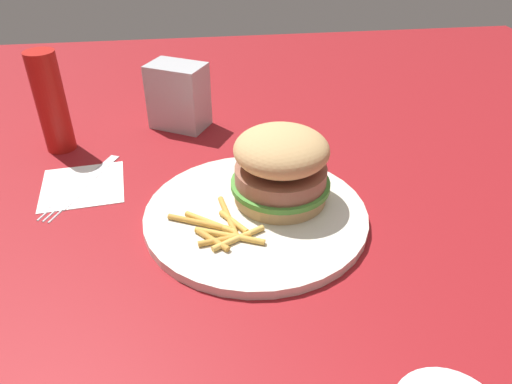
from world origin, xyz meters
TOP-DOWN VIEW (x-y plane):
  - ground_plane at (0.00, 0.00)m, footprint 1.60×1.60m
  - plate at (0.01, 0.00)m, footprint 0.28×0.28m
  - sandwich at (-0.02, -0.03)m, footprint 0.13×0.13m
  - fries_pile at (0.06, 0.03)m, footprint 0.11×0.10m
  - napkin at (0.24, -0.11)m, footprint 0.12×0.12m
  - fork at (0.24, -0.11)m, footprint 0.09×0.16m
  - napkin_dispenser at (0.11, -0.28)m, footprint 0.11×0.10m
  - ketchup_bottle at (0.29, -0.22)m, footprint 0.04×0.04m

SIDE VIEW (x-z plane):
  - ground_plane at x=0.00m, z-range 0.00..0.00m
  - napkin at x=0.24m, z-range 0.00..0.00m
  - fork at x=0.24m, z-range 0.00..0.01m
  - plate at x=0.01m, z-range 0.00..0.01m
  - fries_pile at x=0.06m, z-range 0.01..0.02m
  - napkin_dispenser at x=0.11m, z-range 0.00..0.11m
  - sandwich at x=-0.02m, z-range 0.01..0.11m
  - ketchup_bottle at x=0.29m, z-range 0.00..0.15m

